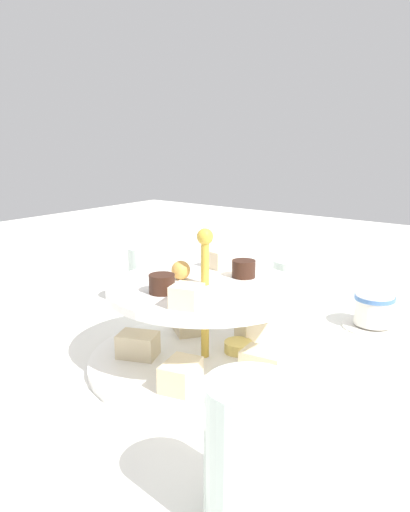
# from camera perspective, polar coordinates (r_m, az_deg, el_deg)

# --- Properties ---
(ground_plane) EXTENTS (2.40, 2.40, 0.00)m
(ground_plane) POSITION_cam_1_polar(r_m,az_deg,el_deg) (0.64, 0.00, -12.30)
(ground_plane) COLOR silver
(tiered_serving_stand) EXTENTS (0.29, 0.29, 0.17)m
(tiered_serving_stand) POSITION_cam_1_polar(r_m,az_deg,el_deg) (0.62, 0.02, -8.55)
(tiered_serving_stand) COLOR white
(tiered_serving_stand) RESTS_ON ground_plane
(water_glass_tall_right) EXTENTS (0.07, 0.07, 0.11)m
(water_glass_tall_right) POSITION_cam_1_polar(r_m,az_deg,el_deg) (0.38, 5.29, -21.97)
(water_glass_tall_right) COLOR silver
(water_glass_tall_right) RESTS_ON ground_plane
(water_glass_short_left) EXTENTS (0.06, 0.06, 0.08)m
(water_glass_short_left) POSITION_cam_1_polar(r_m,az_deg,el_deg) (0.85, 9.94, -3.09)
(water_glass_short_left) COLOR silver
(water_glass_short_left) RESTS_ON ground_plane
(teacup_with_saucer) EXTENTS (0.09, 0.09, 0.05)m
(teacup_with_saucer) POSITION_cam_1_polar(r_m,az_deg,el_deg) (0.78, 18.90, -6.12)
(teacup_with_saucer) COLOR white
(teacup_with_saucer) RESTS_ON ground_plane
(water_glass_mid_back) EXTENTS (0.06, 0.06, 0.10)m
(water_glass_mid_back) POSITION_cam_1_polar(r_m,az_deg,el_deg) (0.83, -6.81, -2.43)
(water_glass_mid_back) COLOR silver
(water_glass_mid_back) RESTS_ON ground_plane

